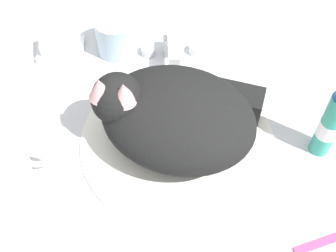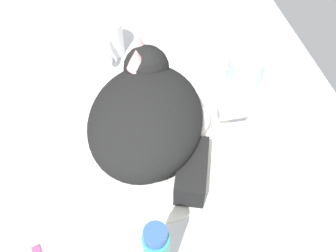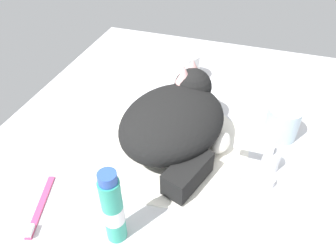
{
  "view_description": "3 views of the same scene",
  "coord_description": "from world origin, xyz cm",
  "px_view_note": "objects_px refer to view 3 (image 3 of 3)",
  "views": [
    {
      "loc": [
        -3.25,
        -43.04,
        66.49
      ],
      "look_at": [
        -1.61,
        0.54,
        4.03
      ],
      "focal_mm": 49.09,
      "sensor_mm": 36.0,
      "label": 1
    },
    {
      "loc": [
        40.47,
        -4.04,
        55.41
      ],
      "look_at": [
        1.21,
        3.71,
        5.57
      ],
      "focal_mm": 38.72,
      "sensor_mm": 36.0,
      "label": 2
    },
    {
      "loc": [
        50.88,
        15.57,
        50.23
      ],
      "look_at": [
        -1.67,
        -1.54,
        4.1
      ],
      "focal_mm": 35.0,
      "sensor_mm": 36.0,
      "label": 3
    }
  ],
  "objects_px": {
    "rinse_cup": "(282,123)",
    "toothpaste_bottle": "(113,209)",
    "cat": "(176,120)",
    "toothbrush": "(39,209)",
    "faucet": "(266,157)",
    "soap_bar": "(283,101)",
    "coffee_mug": "(186,68)"
  },
  "relations": [
    {
      "from": "toothbrush",
      "to": "rinse_cup",
      "type": "bearing_deg",
      "value": 130.87
    },
    {
      "from": "cat",
      "to": "rinse_cup",
      "type": "height_order",
      "value": "cat"
    },
    {
      "from": "faucet",
      "to": "cat",
      "type": "distance_m",
      "value": 0.2
    },
    {
      "from": "rinse_cup",
      "to": "toothpaste_bottle",
      "type": "relative_size",
      "value": 0.5
    },
    {
      "from": "faucet",
      "to": "rinse_cup",
      "type": "relative_size",
      "value": 1.59
    },
    {
      "from": "toothpaste_bottle",
      "to": "faucet",
      "type": "bearing_deg",
      "value": 137.16
    },
    {
      "from": "faucet",
      "to": "cat",
      "type": "xyz_separation_m",
      "value": [
        -0.01,
        -0.19,
        0.04
      ]
    },
    {
      "from": "faucet",
      "to": "rinse_cup",
      "type": "height_order",
      "value": "rinse_cup"
    },
    {
      "from": "soap_bar",
      "to": "rinse_cup",
      "type": "bearing_deg",
      "value": 0.04
    },
    {
      "from": "faucet",
      "to": "toothpaste_bottle",
      "type": "distance_m",
      "value": 0.33
    },
    {
      "from": "coffee_mug",
      "to": "toothbrush",
      "type": "height_order",
      "value": "coffee_mug"
    },
    {
      "from": "faucet",
      "to": "toothbrush",
      "type": "height_order",
      "value": "faucet"
    },
    {
      "from": "rinse_cup",
      "to": "soap_bar",
      "type": "xyz_separation_m",
      "value": [
        -0.11,
        -0.0,
        -0.01
      ]
    },
    {
      "from": "cat",
      "to": "soap_bar",
      "type": "xyz_separation_m",
      "value": [
        -0.21,
        0.22,
        -0.05
      ]
    },
    {
      "from": "coffee_mug",
      "to": "toothbrush",
      "type": "distance_m",
      "value": 0.53
    },
    {
      "from": "faucet",
      "to": "coffee_mug",
      "type": "distance_m",
      "value": 0.37
    },
    {
      "from": "faucet",
      "to": "toothpaste_bottle",
      "type": "height_order",
      "value": "toothpaste_bottle"
    },
    {
      "from": "toothbrush",
      "to": "toothpaste_bottle",
      "type": "bearing_deg",
      "value": 89.54
    },
    {
      "from": "cat",
      "to": "toothbrush",
      "type": "bearing_deg",
      "value": -36.93
    },
    {
      "from": "coffee_mug",
      "to": "faucet",
      "type": "bearing_deg",
      "value": 41.76
    },
    {
      "from": "faucet",
      "to": "soap_bar",
      "type": "height_order",
      "value": "faucet"
    },
    {
      "from": "coffee_mug",
      "to": "toothbrush",
      "type": "relative_size",
      "value": 0.83
    },
    {
      "from": "faucet",
      "to": "toothbrush",
      "type": "distance_m",
      "value": 0.45
    },
    {
      "from": "soap_bar",
      "to": "toothbrush",
      "type": "height_order",
      "value": "soap_bar"
    },
    {
      "from": "soap_bar",
      "to": "toothbrush",
      "type": "bearing_deg",
      "value": -41.27
    },
    {
      "from": "faucet",
      "to": "cat",
      "type": "relative_size",
      "value": 0.4
    },
    {
      "from": "rinse_cup",
      "to": "toothpaste_bottle",
      "type": "bearing_deg",
      "value": -35.12
    },
    {
      "from": "cat",
      "to": "toothbrush",
      "type": "distance_m",
      "value": 0.31
    },
    {
      "from": "faucet",
      "to": "soap_bar",
      "type": "xyz_separation_m",
      "value": [
        -0.22,
        0.02,
        -0.0
      ]
    },
    {
      "from": "faucet",
      "to": "rinse_cup",
      "type": "distance_m",
      "value": 0.11
    },
    {
      "from": "toothpaste_bottle",
      "to": "cat",
      "type": "bearing_deg",
      "value": 173.49
    },
    {
      "from": "faucet",
      "to": "toothpaste_bottle",
      "type": "xyz_separation_m",
      "value": [
        0.24,
        -0.22,
        0.05
      ]
    }
  ]
}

